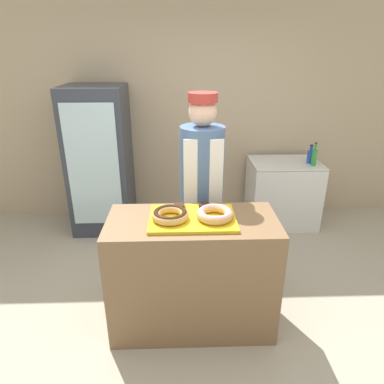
# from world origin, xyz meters

# --- Properties ---
(ground_plane) EXTENTS (14.00, 14.00, 0.00)m
(ground_plane) POSITION_xyz_m (0.00, 0.00, 0.00)
(ground_plane) COLOR #A89E89
(wall_back) EXTENTS (8.00, 0.06, 2.70)m
(wall_back) POSITION_xyz_m (0.00, 2.13, 1.35)
(wall_back) COLOR tan
(wall_back) RESTS_ON ground_plane
(display_counter) EXTENTS (1.27, 0.59, 0.95)m
(display_counter) POSITION_xyz_m (0.00, 0.00, 0.47)
(display_counter) COLOR brown
(display_counter) RESTS_ON ground_plane
(serving_tray) EXTENTS (0.63, 0.44, 0.02)m
(serving_tray) POSITION_xyz_m (0.00, 0.00, 0.96)
(serving_tray) COLOR yellow
(serving_tray) RESTS_ON display_counter
(donut_chocolate_glaze) EXTENTS (0.27, 0.27, 0.07)m
(donut_chocolate_glaze) POSITION_xyz_m (-0.16, -0.03, 1.01)
(donut_chocolate_glaze) COLOR tan
(donut_chocolate_glaze) RESTS_ON serving_tray
(donut_light_glaze) EXTENTS (0.27, 0.27, 0.07)m
(donut_light_glaze) POSITION_xyz_m (0.16, -0.03, 1.01)
(donut_light_glaze) COLOR tan
(donut_light_glaze) RESTS_ON serving_tray
(brownie_back_left) EXTENTS (0.08, 0.08, 0.03)m
(brownie_back_left) POSITION_xyz_m (-0.10, 0.16, 0.99)
(brownie_back_left) COLOR black
(brownie_back_left) RESTS_ON serving_tray
(brownie_back_right) EXTENTS (0.08, 0.08, 0.03)m
(brownie_back_right) POSITION_xyz_m (0.10, 0.16, 0.99)
(brownie_back_right) COLOR black
(brownie_back_right) RESTS_ON serving_tray
(baker_person) EXTENTS (0.38, 0.38, 1.79)m
(baker_person) POSITION_xyz_m (0.10, 0.58, 0.95)
(baker_person) COLOR #4C4C51
(baker_person) RESTS_ON ground_plane
(beverage_fridge) EXTENTS (0.69, 0.70, 1.74)m
(beverage_fridge) POSITION_xyz_m (-1.05, 1.72, 0.87)
(beverage_fridge) COLOR #333842
(beverage_fridge) RESTS_ON ground_plane
(chest_freezer) EXTENTS (0.84, 0.62, 0.83)m
(chest_freezer) POSITION_xyz_m (1.21, 1.73, 0.42)
(chest_freezer) COLOR silver
(chest_freezer) RESTS_ON ground_plane
(bottle_green) EXTENTS (0.06, 0.06, 0.28)m
(bottle_green) POSITION_xyz_m (1.49, 1.58, 0.94)
(bottle_green) COLOR #2D8C38
(bottle_green) RESTS_ON chest_freezer
(bottle_blue) EXTENTS (0.08, 0.08, 0.23)m
(bottle_blue) POSITION_xyz_m (1.48, 1.67, 0.92)
(bottle_blue) COLOR #1E4CB2
(bottle_blue) RESTS_ON chest_freezer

